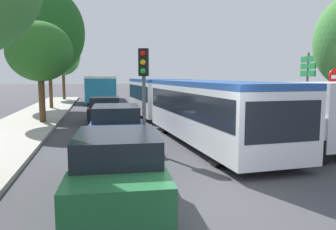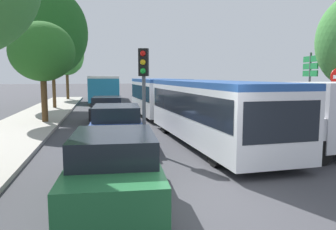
# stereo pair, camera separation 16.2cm
# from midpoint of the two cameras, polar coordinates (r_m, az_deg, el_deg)

# --- Properties ---
(ground_plane) EXTENTS (200.00, 200.00, 0.00)m
(ground_plane) POSITION_cam_midpoint_polar(r_m,az_deg,el_deg) (6.68, 7.52, -15.32)
(ground_plane) COLOR #3D3D42
(kerb_strip_left) EXTENTS (3.20, 37.24, 0.14)m
(kerb_strip_left) POSITION_cam_midpoint_polar(r_m,az_deg,el_deg) (19.96, -21.96, -0.68)
(kerb_strip_left) COLOR #9E998E
(kerb_strip_left) RESTS_ON ground
(articulated_bus) EXTENTS (3.33, 15.77, 2.32)m
(articulated_bus) POSITION_cam_midpoint_polar(r_m,az_deg,el_deg) (15.21, 2.96, 2.42)
(articulated_bus) COLOR silver
(articulated_bus) RESTS_ON ground
(city_bus_rear) EXTENTS (2.92, 11.61, 2.48)m
(city_bus_rear) POSITION_cam_midpoint_polar(r_m,az_deg,el_deg) (33.10, -10.75, 4.87)
(city_bus_rear) COLOR teal
(city_bus_rear) RESTS_ON ground
(queued_car_green) EXTENTS (1.93, 4.12, 1.40)m
(queued_car_green) POSITION_cam_midpoint_polar(r_m,az_deg,el_deg) (6.70, -8.67, -8.84)
(queued_car_green) COLOR #236638
(queued_car_green) RESTS_ON ground
(queued_car_blue) EXTENTS (1.99, 4.24, 1.44)m
(queued_car_blue) POSITION_cam_midpoint_polar(r_m,az_deg,el_deg) (12.14, -8.54, -1.67)
(queued_car_blue) COLOR #284799
(queued_car_blue) RESTS_ON ground
(queued_car_black) EXTENTS (1.89, 4.02, 1.37)m
(queued_car_black) POSITION_cam_midpoint_polar(r_m,az_deg,el_deg) (18.45, -10.29, 1.08)
(queued_car_black) COLOR black
(queued_car_black) RESTS_ON ground
(traffic_light) EXTENTS (0.38, 0.39, 3.40)m
(traffic_light) POSITION_cam_midpoint_polar(r_m,az_deg,el_deg) (10.88, -3.84, 6.75)
(traffic_light) COLOR #56595E
(traffic_light) RESTS_ON ground
(direction_sign_post) EXTENTS (0.26, 1.39, 3.60)m
(direction_sign_post) POSITION_cam_midpoint_polar(r_m,az_deg,el_deg) (17.05, 23.73, 6.46)
(direction_sign_post) COLOR #56595E
(direction_sign_post) RESTS_ON ground
(tree_left_mid) EXTENTS (3.28, 3.28, 5.23)m
(tree_left_mid) POSITION_cam_midpoint_polar(r_m,az_deg,el_deg) (18.11, -21.02, 9.97)
(tree_left_mid) COLOR #51381E
(tree_left_mid) RESTS_ON ground
(tree_left_far) EXTENTS (5.20, 5.20, 8.80)m
(tree_left_far) POSITION_cam_midpoint_polar(r_m,az_deg,el_deg) (26.07, -19.43, 13.42)
(tree_left_far) COLOR #51381E
(tree_left_far) RESTS_ON ground
(tree_left_distant) EXTENTS (3.49, 3.49, 6.74)m
(tree_left_distant) POSITION_cam_midpoint_polar(r_m,az_deg,el_deg) (35.22, -16.99, 9.86)
(tree_left_distant) COLOR #51381E
(tree_left_distant) RESTS_ON ground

